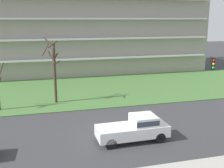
# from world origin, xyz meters

# --- Properties ---
(ground) EXTENTS (160.00, 160.00, 0.00)m
(ground) POSITION_xyz_m (0.00, 0.00, 0.00)
(ground) COLOR #38383A
(grass_lawn_strip) EXTENTS (80.00, 16.00, 0.08)m
(grass_lawn_strip) POSITION_xyz_m (0.00, 14.00, 0.04)
(grass_lawn_strip) COLOR #477238
(grass_lawn_strip) RESTS_ON ground
(apartment_building) EXTENTS (44.75, 14.71, 15.10)m
(apartment_building) POSITION_xyz_m (0.00, 28.87, 7.55)
(apartment_building) COLOR #9E938C
(apartment_building) RESTS_ON ground
(tree_left) EXTENTS (1.93, 2.21, 7.16)m
(tree_left) POSITION_xyz_m (-4.39, 9.34, 3.75)
(tree_left) COLOR #423023
(tree_left) RESTS_ON ground
(pickup_white_center_left) EXTENTS (5.43, 2.08, 1.95)m
(pickup_white_center_left) POSITION_xyz_m (0.87, -2.00, 1.02)
(pickup_white_center_left) COLOR white
(pickup_white_center_left) RESTS_ON ground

